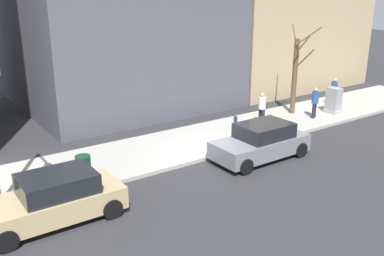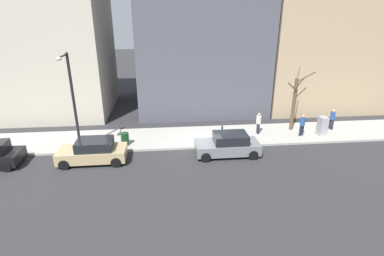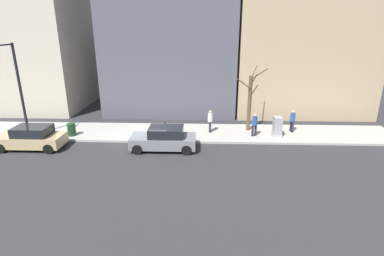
{
  "view_description": "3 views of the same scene",
  "coord_description": "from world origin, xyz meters",
  "px_view_note": "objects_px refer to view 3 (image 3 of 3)",
  "views": [
    {
      "loc": [
        -13.15,
        10.6,
        6.79
      ],
      "look_at": [
        0.89,
        0.79,
        1.21
      ],
      "focal_mm": 40.0,
      "sensor_mm": 36.0,
      "label": 1
    },
    {
      "loc": [
        -18.83,
        2.86,
        9.02
      ],
      "look_at": [
        1.46,
        0.81,
        1.02
      ],
      "focal_mm": 28.0,
      "sensor_mm": 36.0,
      "label": 2
    },
    {
      "loc": [
        -19.15,
        -3.8,
        7.59
      ],
      "look_at": [
        0.49,
        -3.09,
        0.96
      ],
      "focal_mm": 28.0,
      "sensor_mm": 36.0,
      "label": 3
    }
  ],
  "objects_px": {
    "parked_car_tan": "(31,138)",
    "office_tower_left": "(296,21)",
    "utility_box": "(277,127)",
    "streetlamp": "(17,84)",
    "pedestrian_midblock": "(255,124)",
    "parked_car_grey": "(164,139)",
    "bare_tree": "(250,101)",
    "office_block_center": "(173,25)",
    "pedestrian_near_meter": "(292,120)",
    "parking_meter": "(165,128)",
    "trash_bin": "(72,130)",
    "pedestrian_far_corner": "(210,120)",
    "office_tower_right": "(31,30)"
  },
  "relations": [
    {
      "from": "bare_tree",
      "to": "office_tower_left",
      "type": "relative_size",
      "value": 0.3
    },
    {
      "from": "streetlamp",
      "to": "office_tower_left",
      "type": "xyz_separation_m",
      "value": [
        11.07,
        -21.26,
        4.13
      ]
    },
    {
      "from": "parking_meter",
      "to": "office_block_center",
      "type": "bearing_deg",
      "value": 2.13
    },
    {
      "from": "pedestrian_midblock",
      "to": "office_tower_left",
      "type": "distance_m",
      "value": 13.32
    },
    {
      "from": "utility_box",
      "to": "pedestrian_midblock",
      "type": "xyz_separation_m",
      "value": [
        -0.03,
        1.63,
        0.24
      ]
    },
    {
      "from": "parked_car_grey",
      "to": "bare_tree",
      "type": "distance_m",
      "value": 7.2
    },
    {
      "from": "office_tower_right",
      "to": "streetlamp",
      "type": "bearing_deg",
      "value": -157.85
    },
    {
      "from": "trash_bin",
      "to": "utility_box",
      "type": "bearing_deg",
      "value": -88.45
    },
    {
      "from": "streetlamp",
      "to": "parked_car_grey",
      "type": "bearing_deg",
      "value": -97.88
    },
    {
      "from": "parked_car_tan",
      "to": "pedestrian_far_corner",
      "type": "relative_size",
      "value": 2.53
    },
    {
      "from": "parking_meter",
      "to": "office_tower_left",
      "type": "relative_size",
      "value": 0.08
    },
    {
      "from": "parked_car_grey",
      "to": "utility_box",
      "type": "distance_m",
      "value": 8.18
    },
    {
      "from": "office_block_center",
      "to": "office_tower_left",
      "type": "bearing_deg",
      "value": -89.63
    },
    {
      "from": "office_block_center",
      "to": "pedestrian_near_meter",
      "type": "bearing_deg",
      "value": -132.86
    },
    {
      "from": "pedestrian_midblock",
      "to": "parking_meter",
      "type": "bearing_deg",
      "value": 163.87
    },
    {
      "from": "parked_car_tan",
      "to": "streetlamp",
      "type": "xyz_separation_m",
      "value": [
        1.5,
        1.26,
        3.28
      ]
    },
    {
      "from": "pedestrian_far_corner",
      "to": "parked_car_tan",
      "type": "bearing_deg",
      "value": -72.22
    },
    {
      "from": "parking_meter",
      "to": "streetlamp",
      "type": "bearing_deg",
      "value": 90.97
    },
    {
      "from": "pedestrian_near_meter",
      "to": "office_tower_left",
      "type": "distance_m",
      "value": 11.67
    },
    {
      "from": "parking_meter",
      "to": "pedestrian_midblock",
      "type": "xyz_separation_m",
      "value": [
        0.82,
        -6.29,
        0.11
      ]
    },
    {
      "from": "parked_car_tan",
      "to": "parking_meter",
      "type": "bearing_deg",
      "value": -79.02
    },
    {
      "from": "parked_car_tan",
      "to": "parked_car_grey",
      "type": "bearing_deg",
      "value": -89.19
    },
    {
      "from": "pedestrian_near_meter",
      "to": "pedestrian_far_corner",
      "type": "height_order",
      "value": "same"
    },
    {
      "from": "office_block_center",
      "to": "pedestrian_midblock",
      "type": "bearing_deg",
      "value": -146.2
    },
    {
      "from": "pedestrian_far_corner",
      "to": "office_tower_left",
      "type": "relative_size",
      "value": 0.1
    },
    {
      "from": "office_tower_left",
      "to": "office_tower_right",
      "type": "xyz_separation_m",
      "value": [
        -0.95,
        25.38,
        -0.84
      ]
    },
    {
      "from": "pedestrian_near_meter",
      "to": "office_tower_right",
      "type": "height_order",
      "value": "office_tower_right"
    },
    {
      "from": "streetlamp",
      "to": "pedestrian_near_meter",
      "type": "height_order",
      "value": "streetlamp"
    },
    {
      "from": "parked_car_tan",
      "to": "pedestrian_midblock",
      "type": "xyz_separation_m",
      "value": [
        2.49,
        -14.89,
        0.35
      ]
    },
    {
      "from": "office_block_center",
      "to": "utility_box",
      "type": "bearing_deg",
      "value": -140.14
    },
    {
      "from": "streetlamp",
      "to": "parking_meter",
      "type": "bearing_deg",
      "value": -89.03
    },
    {
      "from": "office_tower_right",
      "to": "parked_car_grey",
      "type": "bearing_deg",
      "value": -129.24
    },
    {
      "from": "parked_car_grey",
      "to": "parking_meter",
      "type": "relative_size",
      "value": 3.12
    },
    {
      "from": "parked_car_tan",
      "to": "office_tower_left",
      "type": "distance_m",
      "value": 24.76
    },
    {
      "from": "parked_car_grey",
      "to": "bare_tree",
      "type": "bearing_deg",
      "value": -58.58
    },
    {
      "from": "bare_tree",
      "to": "office_tower_left",
      "type": "bearing_deg",
      "value": -31.31
    },
    {
      "from": "parked_car_tan",
      "to": "office_tower_left",
      "type": "height_order",
      "value": "office_tower_left"
    },
    {
      "from": "pedestrian_midblock",
      "to": "pedestrian_far_corner",
      "type": "bearing_deg",
      "value": 142.57
    },
    {
      "from": "pedestrian_near_meter",
      "to": "office_tower_left",
      "type": "relative_size",
      "value": 0.1
    },
    {
      "from": "parked_car_tan",
      "to": "pedestrian_near_meter",
      "type": "xyz_separation_m",
      "value": [
        3.53,
        -17.85,
        0.35
      ]
    },
    {
      "from": "parked_car_tan",
      "to": "pedestrian_far_corner",
      "type": "height_order",
      "value": "pedestrian_far_corner"
    },
    {
      "from": "office_tower_right",
      "to": "office_block_center",
      "type": "bearing_deg",
      "value": -86.31
    },
    {
      "from": "parked_car_grey",
      "to": "office_tower_left",
      "type": "distance_m",
      "value": 18.37
    },
    {
      "from": "pedestrian_midblock",
      "to": "office_tower_left",
      "type": "xyz_separation_m",
      "value": [
        10.08,
        -5.11,
        7.06
      ]
    },
    {
      "from": "pedestrian_far_corner",
      "to": "office_tower_left",
      "type": "distance_m",
      "value": 14.3
    },
    {
      "from": "office_block_center",
      "to": "office_tower_right",
      "type": "bearing_deg",
      "value": 93.69
    },
    {
      "from": "utility_box",
      "to": "streetlamp",
      "type": "height_order",
      "value": "streetlamp"
    },
    {
      "from": "parking_meter",
      "to": "pedestrian_midblock",
      "type": "bearing_deg",
      "value": -82.54
    },
    {
      "from": "utility_box",
      "to": "office_tower_left",
      "type": "relative_size",
      "value": 0.09
    },
    {
      "from": "bare_tree",
      "to": "office_tower_right",
      "type": "bearing_deg",
      "value": 68.65
    }
  ]
}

